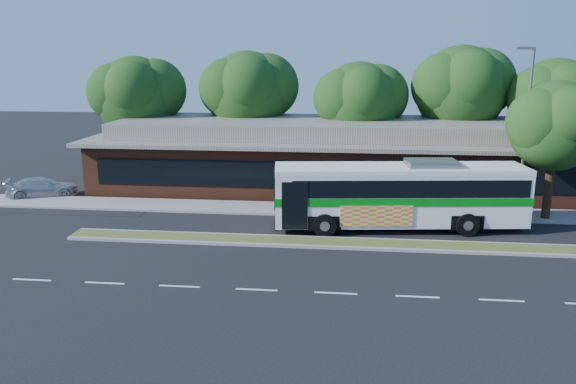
# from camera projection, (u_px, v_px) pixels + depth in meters

# --- Properties ---
(ground) EXTENTS (120.00, 120.00, 0.00)m
(ground) POSITION_uv_depth(u_px,v_px,m) (338.00, 249.00, 25.77)
(ground) COLOR black
(ground) RESTS_ON ground
(median_strip) EXTENTS (26.00, 1.10, 0.15)m
(median_strip) POSITION_uv_depth(u_px,v_px,m) (339.00, 243.00, 26.33)
(median_strip) COLOR #404A1F
(median_strip) RESTS_ON ground
(sidewalk) EXTENTS (44.00, 2.60, 0.12)m
(sidewalk) POSITION_uv_depth(u_px,v_px,m) (341.00, 210.00, 31.94)
(sidewalk) COLOR gray
(sidewalk) RESTS_ON ground
(parking_lot) EXTENTS (14.00, 12.00, 0.01)m
(parking_lot) POSITION_uv_depth(u_px,v_px,m) (70.00, 189.00, 37.29)
(parking_lot) COLOR black
(parking_lot) RESTS_ON ground
(plaza_building) EXTENTS (33.20, 11.20, 4.45)m
(plaza_building) POSITION_uv_depth(u_px,v_px,m) (343.00, 155.00, 37.81)
(plaza_building) COLOR #5B2B1C
(plaza_building) RESTS_ON ground
(lamp_post) EXTENTS (0.93, 0.18, 9.07)m
(lamp_post) POSITION_uv_depth(u_px,v_px,m) (525.00, 129.00, 29.41)
(lamp_post) COLOR slate
(lamp_post) RESTS_ON ground
(tree_bg_a) EXTENTS (6.47, 5.80, 8.63)m
(tree_bg_a) POSITION_uv_depth(u_px,v_px,m) (142.00, 95.00, 40.51)
(tree_bg_a) COLOR black
(tree_bg_a) RESTS_ON ground
(tree_bg_b) EXTENTS (6.69, 6.00, 9.00)m
(tree_bg_b) POSITION_uv_depth(u_px,v_px,m) (254.00, 91.00, 40.59)
(tree_bg_b) COLOR black
(tree_bg_b) RESTS_ON ground
(tree_bg_c) EXTENTS (6.24, 5.60, 8.26)m
(tree_bg_c) POSITION_uv_depth(u_px,v_px,m) (365.00, 100.00, 38.92)
(tree_bg_c) COLOR black
(tree_bg_c) RESTS_ON ground
(tree_bg_d) EXTENTS (6.91, 6.20, 9.37)m
(tree_bg_d) POSITION_uv_depth(u_px,v_px,m) (467.00, 88.00, 38.97)
(tree_bg_d) COLOR black
(tree_bg_d) RESTS_ON ground
(tree_bg_e) EXTENTS (6.47, 5.80, 8.50)m
(tree_bg_e) POSITION_uv_depth(u_px,v_px,m) (561.00, 100.00, 37.54)
(tree_bg_e) COLOR black
(tree_bg_e) RESTS_ON ground
(transit_bus) EXTENTS (12.83, 4.21, 3.54)m
(transit_bus) POSITION_uv_depth(u_px,v_px,m) (400.00, 191.00, 28.36)
(transit_bus) COLOR white
(transit_bus) RESTS_ON ground
(sedan) EXTENTS (4.55, 3.18, 1.22)m
(sedan) POSITION_uv_depth(u_px,v_px,m) (43.00, 187.00, 35.09)
(sedan) COLOR #ABAEB2
(sedan) RESTS_ON ground
(sidewalk_tree) EXTENTS (5.23, 4.69, 7.44)m
(sidewalk_tree) POSITION_uv_depth(u_px,v_px,m) (562.00, 124.00, 29.12)
(sidewalk_tree) COLOR black
(sidewalk_tree) RESTS_ON ground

